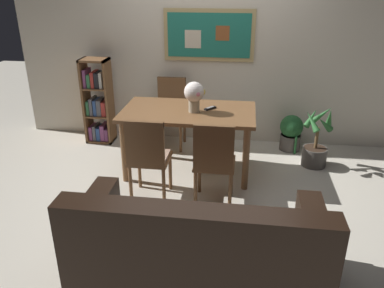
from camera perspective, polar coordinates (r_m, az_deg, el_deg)
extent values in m
plane|color=beige|center=(4.35, 0.33, -6.07)|extent=(12.00, 12.00, 0.00)
cube|color=beige|center=(5.26, 2.45, 14.26)|extent=(5.20, 0.10, 2.60)
cube|color=tan|center=(5.17, 2.50, 15.64)|extent=(1.17, 0.02, 0.65)
cube|color=#1E7260|center=(5.16, 2.48, 15.62)|extent=(1.07, 0.01, 0.55)
cube|color=beige|center=(5.18, 0.14, 15.13)|extent=(0.21, 0.00, 0.23)
cube|color=brown|center=(5.13, 4.51, 15.90)|extent=(0.18, 0.00, 0.18)
cube|color=brown|center=(4.39, -0.53, 4.73)|extent=(1.50, 0.87, 0.04)
cylinder|color=brown|center=(4.36, -9.93, -1.16)|extent=(0.07, 0.07, 0.71)
cylinder|color=brown|center=(4.17, 7.91, -2.21)|extent=(0.07, 0.07, 0.71)
cylinder|color=brown|center=(4.98, -7.56, 2.23)|extent=(0.07, 0.07, 0.71)
cylinder|color=brown|center=(4.81, 8.00, 1.44)|extent=(0.07, 0.07, 0.71)
cube|color=brown|center=(3.97, -6.15, -2.17)|extent=(0.40, 0.40, 0.03)
cube|color=#997A66|center=(3.96, -6.17, -1.81)|extent=(0.36, 0.36, 0.03)
cylinder|color=brown|center=(3.97, -8.98, -5.99)|extent=(0.04, 0.04, 0.42)
cylinder|color=brown|center=(3.90, -4.15, -6.39)|extent=(0.04, 0.04, 0.42)
cylinder|color=brown|center=(4.26, -7.72, -3.76)|extent=(0.04, 0.04, 0.42)
cylinder|color=brown|center=(4.19, -3.21, -4.08)|extent=(0.04, 0.04, 0.42)
cube|color=brown|center=(3.71, -6.96, 0.00)|extent=(0.38, 0.04, 0.46)
cube|color=brown|center=(3.64, -7.11, 2.88)|extent=(0.38, 0.05, 0.06)
cube|color=brown|center=(5.16, -3.27, 4.17)|extent=(0.40, 0.40, 0.03)
cube|color=#997A66|center=(5.16, -3.28, 4.45)|extent=(0.36, 0.36, 0.03)
cylinder|color=brown|center=(5.37, -1.10, 2.43)|extent=(0.04, 0.04, 0.42)
cylinder|color=brown|center=(5.43, -4.65, 2.60)|extent=(0.04, 0.04, 0.42)
cylinder|color=brown|center=(5.06, -1.69, 1.04)|extent=(0.04, 0.04, 0.42)
cylinder|color=brown|center=(5.12, -5.44, 1.24)|extent=(0.04, 0.04, 0.42)
cube|color=brown|center=(5.26, -2.96, 7.31)|extent=(0.38, 0.04, 0.46)
cube|color=brown|center=(5.21, -3.01, 9.42)|extent=(0.38, 0.05, 0.06)
cube|color=brown|center=(3.86, 3.33, -2.86)|extent=(0.40, 0.40, 0.03)
cube|color=#997A66|center=(3.85, 3.34, -2.49)|extent=(0.36, 0.36, 0.03)
cylinder|color=brown|center=(3.84, 0.49, -6.84)|extent=(0.04, 0.04, 0.42)
cylinder|color=brown|center=(3.81, 5.61, -7.16)|extent=(0.04, 0.04, 0.42)
cylinder|color=brown|center=(4.13, 1.10, -4.46)|extent=(0.04, 0.04, 0.42)
cylinder|color=brown|center=(4.11, 5.83, -4.75)|extent=(0.04, 0.04, 0.42)
cube|color=brown|center=(3.60, 3.19, -0.67)|extent=(0.38, 0.04, 0.46)
cube|color=brown|center=(3.52, 3.26, 2.30)|extent=(0.38, 0.05, 0.06)
cube|color=black|center=(3.05, 1.06, -16.39)|extent=(1.80, 0.84, 0.40)
cube|color=black|center=(2.54, 0.24, -13.75)|extent=(1.80, 0.20, 0.44)
cube|color=black|center=(3.04, -14.48, -10.07)|extent=(0.18, 0.80, 0.22)
cube|color=black|center=(2.90, 17.62, -12.36)|extent=(0.18, 0.80, 0.22)
cube|color=#334C72|center=(2.76, -8.86, -12.06)|extent=(0.32, 0.16, 0.33)
cube|color=maroon|center=(2.68, 0.65, -12.97)|extent=(0.32, 0.16, 0.33)
cube|color=brown|center=(5.51, -15.24, 6.14)|extent=(0.03, 0.28, 1.15)
cube|color=brown|center=(5.39, -11.98, 6.08)|extent=(0.03, 0.28, 1.15)
cube|color=brown|center=(5.64, -13.09, 0.67)|extent=(0.36, 0.28, 0.03)
cube|color=brown|center=(5.31, -14.21, 11.88)|extent=(0.36, 0.28, 0.03)
cube|color=brown|center=(5.51, -13.44, 4.21)|extent=(0.30, 0.28, 0.02)
cube|color=brown|center=(5.39, -13.82, 8.05)|extent=(0.30, 0.28, 0.02)
cube|color=#7F3F72|center=(5.64, -14.29, 1.78)|extent=(0.05, 0.22, 0.20)
cube|color=#595960|center=(5.61, -13.80, 1.82)|extent=(0.04, 0.22, 0.21)
cube|color=#2D4C8C|center=(5.60, -13.26, 1.68)|extent=(0.05, 0.22, 0.18)
cube|color=#7F3F72|center=(5.57, -12.69, 1.83)|extent=(0.06, 0.22, 0.22)
cube|color=#7F3F72|center=(5.56, -12.12, 1.56)|extent=(0.05, 0.22, 0.17)
cube|color=#337247|center=(5.51, -14.70, 5.31)|extent=(0.04, 0.22, 0.20)
cube|color=#595960|center=(5.49, -14.26, 5.47)|extent=(0.04, 0.22, 0.23)
cube|color=#2D4C8C|center=(5.48, -13.74, 5.37)|extent=(0.04, 0.22, 0.21)
cube|color=#595960|center=(5.46, -13.18, 5.37)|extent=(0.06, 0.22, 0.22)
cube|color=#B2332D|center=(5.44, -12.52, 5.23)|extent=(0.06, 0.22, 0.19)
cube|color=#7F3F72|center=(5.41, -15.14, 9.37)|extent=(0.04, 0.22, 0.24)
cube|color=#337247|center=(5.39, -14.58, 9.05)|extent=(0.05, 0.22, 0.18)
cube|color=#B2332D|center=(5.37, -14.09, 9.24)|extent=(0.04, 0.22, 0.21)
cube|color=black|center=(5.35, -13.49, 9.20)|extent=(0.06, 0.22, 0.20)
cube|color=beige|center=(5.33, -12.93, 9.24)|extent=(0.04, 0.22, 0.21)
cylinder|color=#4C4742|center=(5.34, 14.17, 0.27)|extent=(0.27, 0.27, 0.21)
cylinder|color=#332319|center=(5.30, 14.27, 1.21)|extent=(0.24, 0.24, 0.02)
sphere|color=#235B2D|center=(5.25, 14.41, 2.51)|extent=(0.30, 0.30, 0.30)
cylinder|color=#235B2D|center=(5.20, 14.94, -0.16)|extent=(0.03, 0.03, 0.24)
cylinder|color=#235B2D|center=(5.43, 15.41, 0.55)|extent=(0.03, 0.03, 0.29)
cylinder|color=#4C4742|center=(4.97, 17.47, -1.76)|extent=(0.30, 0.30, 0.23)
cylinder|color=#332319|center=(4.93, 17.62, -0.65)|extent=(0.27, 0.27, 0.02)
cylinder|color=brown|center=(4.88, 17.82, 0.89)|extent=(0.04, 0.04, 0.27)
cone|color=#2D6B33|center=(4.79, 19.53, 3.65)|extent=(0.12, 0.26, 0.31)
cone|color=#2D6B33|center=(4.91, 18.44, 4.04)|extent=(0.28, 0.16, 0.28)
cone|color=#2D6B33|center=(4.85, 17.09, 3.68)|extent=(0.22, 0.23, 0.23)
cone|color=#2D6B33|center=(4.72, 17.21, 3.16)|extent=(0.21, 0.24, 0.24)
cone|color=#2D6B33|center=(4.73, 18.90, 2.78)|extent=(0.24, 0.18, 0.21)
cylinder|color=tan|center=(4.31, 0.30, 5.71)|extent=(0.12, 0.12, 0.15)
sphere|color=silver|center=(4.27, 0.31, 7.66)|extent=(0.22, 0.22, 0.22)
sphere|color=pink|center=(4.34, -0.15, 8.29)|extent=(0.08, 0.08, 0.08)
sphere|color=pink|center=(4.19, 0.82, 7.35)|extent=(0.06, 0.06, 0.06)
sphere|color=#EACC4C|center=(4.28, 1.48, 7.63)|extent=(0.08, 0.08, 0.08)
cube|color=black|center=(4.42, 2.69, 5.26)|extent=(0.13, 0.15, 0.02)
cube|color=gray|center=(4.42, 2.69, 5.41)|extent=(0.09, 0.10, 0.00)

